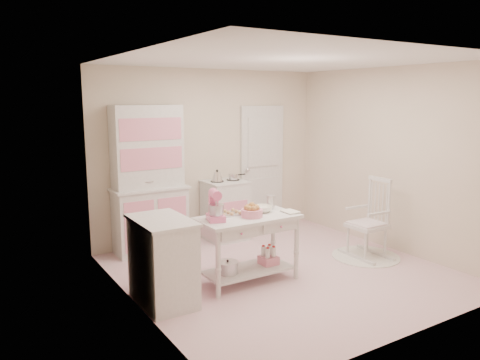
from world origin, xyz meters
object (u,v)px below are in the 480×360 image
Objects in this scene: bread_basket at (252,213)px; rocking_chair at (367,218)px; hutch at (149,180)px; work_table at (248,249)px; stove at (225,210)px; base_cabinet at (163,261)px; stand_mixer at (216,206)px.

rocking_chair is at bearing -2.54° from bread_basket.
hutch reaches higher than work_table.
rocking_chair is 4.40× the size of bread_basket.
stove is 1.00× the size of base_cabinet.
stove is 1.99m from stand_mixer.
stand_mixer is at bearing 170.96° from bread_basket.
stand_mixer is at bearing 2.68° from base_cabinet.
hutch is at bearing 108.63° from work_table.
stove is at bearing 69.84° from bread_basket.
rocking_chair is 1.87m from work_table.
bread_basket is (-1.84, 0.08, 0.30)m from rocking_chair.
base_cabinet is 1.17m from bread_basket.
stand_mixer is at bearing 177.27° from work_table.
stove is 0.77× the size of work_table.
rocking_chair is at bearing -36.74° from hutch.
stand_mixer reaches higher than bread_basket.
rocking_chair is (2.94, -0.12, 0.09)m from base_cabinet.
hutch is 3.06m from rocking_chair.
bread_basket reaches higher than work_table.
base_cabinet is 3.68× the size of bread_basket.
work_table is 4.80× the size of bread_basket.
hutch is 6.12× the size of stand_mixer.
stand_mixer reaches higher than stove.
stand_mixer reaches higher than base_cabinet.
stove is at bearing 68.66° from work_table.
stove is 2.37m from base_cabinet.
work_table is at bearing 0.59° from base_cabinet.
hutch reaches higher than stand_mixer.
bread_basket is at bearing -179.55° from rocking_chair.
stand_mixer is (0.66, 0.03, 0.51)m from base_cabinet.
stand_mixer is (-1.06, -1.61, 0.51)m from stove.
base_cabinet is 1.09m from work_table.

